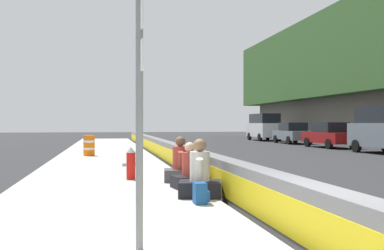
# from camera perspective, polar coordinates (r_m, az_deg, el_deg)

# --- Properties ---
(jersey_barrier) EXTENTS (76.00, 0.45, 0.85)m
(jersey_barrier) POSITION_cam_1_polar(r_m,az_deg,el_deg) (5.78, 17.06, -11.99)
(jersey_barrier) COLOR slate
(jersey_barrier) RESTS_ON ground_plane
(route_sign_post) EXTENTS (0.44, 0.09, 3.60)m
(route_sign_post) POSITION_cam_1_polar(r_m,az_deg,el_deg) (5.40, -6.63, 6.46)
(route_sign_post) COLOR gray
(route_sign_post) RESTS_ON sidewalk_strip
(fire_hydrant) EXTENTS (0.26, 0.46, 0.88)m
(fire_hydrant) POSITION_cam_1_polar(r_m,az_deg,el_deg) (12.17, -7.77, -4.77)
(fire_hydrant) COLOR red
(fire_hydrant) RESTS_ON sidewalk_strip
(seated_person_foreground) EXTENTS (0.89, 0.99, 1.19)m
(seated_person_foreground) POSITION_cam_1_polar(r_m,az_deg,el_deg) (9.27, 0.99, -6.81)
(seated_person_foreground) COLOR black
(seated_person_foreground) RESTS_ON sidewalk_strip
(seated_person_middle) EXTENTS (0.76, 0.86, 1.07)m
(seated_person_middle) POSITION_cam_1_polar(r_m,az_deg,el_deg) (10.47, -0.28, -6.21)
(seated_person_middle) COLOR black
(seated_person_middle) RESTS_ON sidewalk_strip
(seated_person_rear) EXTENTS (0.81, 0.92, 1.17)m
(seated_person_rear) POSITION_cam_1_polar(r_m,az_deg,el_deg) (11.71, -1.50, -5.38)
(seated_person_rear) COLOR #424247
(seated_person_rear) RESTS_ON sidewalk_strip
(backpack) EXTENTS (0.32, 0.28, 0.40)m
(backpack) POSITION_cam_1_polar(r_m,az_deg,el_deg) (8.48, 1.09, -8.68)
(backpack) COLOR navy
(backpack) RESTS_ON sidewalk_strip
(construction_barrel) EXTENTS (0.54, 0.54, 0.95)m
(construction_barrel) POSITION_cam_1_polar(r_m,az_deg,el_deg) (21.39, -12.94, -2.54)
(construction_barrel) COLOR orange
(construction_barrel) RESTS_ON sidewalk_strip
(parked_car_midline) EXTENTS (4.56, 2.08, 1.71)m
(parked_car_midline) POSITION_cam_1_polar(r_m,az_deg,el_deg) (31.56, 17.07, -1.22)
(parked_car_midline) COLOR maroon
(parked_car_midline) RESTS_ON ground_plane
(parked_car_far) EXTENTS (4.53, 2.02, 1.71)m
(parked_car_far) POSITION_cam_1_polar(r_m,az_deg,el_deg) (37.33, 12.63, -0.99)
(parked_car_far) COLOR slate
(parked_car_far) RESTS_ON ground_plane
(parked_car_farther) EXTENTS (5.15, 2.20, 2.56)m
(parked_car_farther) POSITION_cam_1_polar(r_m,az_deg,el_deg) (43.39, 9.13, -0.18)
(parked_car_farther) COLOR silver
(parked_car_farther) RESTS_ON ground_plane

